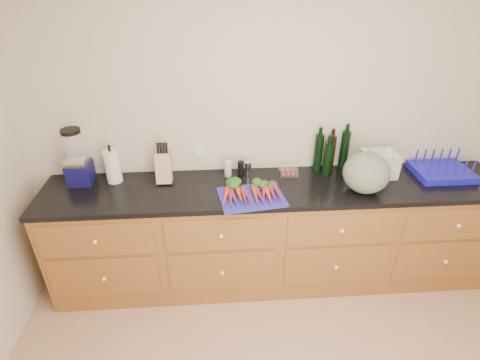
{
  "coord_description": "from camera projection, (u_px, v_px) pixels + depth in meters",
  "views": [
    {
      "loc": [
        -0.46,
        -1.17,
        2.44
      ],
      "look_at": [
        -0.3,
        1.2,
        1.06
      ],
      "focal_mm": 28.0,
      "sensor_mm": 36.0,
      "label": 1
    }
  ],
  "objects": [
    {
      "name": "squash",
      "position": [
        366.0,
        173.0,
        2.77
      ],
      "size": [
        0.34,
        0.34,
        0.31
      ],
      "primitive_type": "ellipsoid",
      "color": "#536252",
      "rests_on": "countertop"
    },
    {
      "name": "canister_chrome",
      "position": [
        248.0,
        169.0,
        3.02
      ],
      "size": [
        0.05,
        0.05,
        0.12
      ],
      "primitive_type": "cylinder",
      "color": "white",
      "rests_on": "countertop"
    },
    {
      "name": "carrots",
      "position": [
        251.0,
        191.0,
        2.78
      ],
      "size": [
        0.42,
        0.31,
        0.06
      ],
      "color": "#C04316",
      "rests_on": "cutting_board"
    },
    {
      "name": "cabinets",
      "position": [
        274.0,
        235.0,
        3.15
      ],
      "size": [
        3.6,
        0.64,
        0.9
      ],
      "color": "brown",
      "rests_on": "ground"
    },
    {
      "name": "knife_block",
      "position": [
        164.0,
        167.0,
        2.92
      ],
      "size": [
        0.12,
        0.12,
        0.24
      ],
      "primitive_type": "cube",
      "color": "tan",
      "rests_on": "countertop"
    },
    {
      "name": "cutting_board",
      "position": [
        251.0,
        197.0,
        2.76
      ],
      "size": [
        0.51,
        0.42,
        0.01
      ],
      "primitive_type": "cube",
      "rotation": [
        0.0,
        0.0,
        0.14
      ],
      "color": "#2722A1",
      "rests_on": "countertop"
    },
    {
      "name": "bottles",
      "position": [
        330.0,
        154.0,
        3.04
      ],
      "size": [
        0.28,
        0.15,
        0.34
      ],
      "color": "black",
      "rests_on": "countertop"
    },
    {
      "name": "countertop",
      "position": [
        277.0,
        188.0,
        2.92
      ],
      "size": [
        3.64,
        0.62,
        0.04
      ],
      "primitive_type": "cube",
      "color": "black",
      "rests_on": "cabinets"
    },
    {
      "name": "paper_towel",
      "position": [
        113.0,
        166.0,
        2.91
      ],
      "size": [
        0.12,
        0.12,
        0.26
      ],
      "primitive_type": "cylinder",
      "color": "white",
      "rests_on": "countertop"
    },
    {
      "name": "wall_back",
      "position": [
        273.0,
        127.0,
        3.01
      ],
      "size": [
        4.1,
        0.05,
        2.6
      ],
      "primitive_type": "cube",
      "color": "beige",
      "rests_on": "ground"
    },
    {
      "name": "grocery_bag",
      "position": [
        379.0,
        164.0,
        3.02
      ],
      "size": [
        0.27,
        0.22,
        0.2
      ],
      "primitive_type": null,
      "rotation": [
        0.0,
        0.0,
        0.01
      ],
      "color": "white",
      "rests_on": "countertop"
    },
    {
      "name": "dish_rack",
      "position": [
        442.0,
        170.0,
        3.04
      ],
      "size": [
        0.44,
        0.35,
        0.18
      ],
      "color": "#1916C1",
      "rests_on": "countertop"
    },
    {
      "name": "tomato_box",
      "position": [
        288.0,
        171.0,
        3.05
      ],
      "size": [
        0.15,
        0.12,
        0.07
      ],
      "primitive_type": "cube",
      "color": "white",
      "rests_on": "countertop"
    },
    {
      "name": "blender_appliance",
      "position": [
        77.0,
        160.0,
        2.86
      ],
      "size": [
        0.18,
        0.18,
        0.45
      ],
      "color": "#0F0E42",
      "rests_on": "countertop"
    },
    {
      "name": "grinder_pepper",
      "position": [
        241.0,
        169.0,
        3.02
      ],
      "size": [
        0.05,
        0.05,
        0.13
      ],
      "primitive_type": "cylinder",
      "color": "black",
      "rests_on": "countertop"
    },
    {
      "name": "grinder_salt",
      "position": [
        228.0,
        169.0,
        3.01
      ],
      "size": [
        0.06,
        0.06,
        0.13
      ],
      "primitive_type": "cylinder",
      "color": "silver",
      "rests_on": "countertop"
    }
  ]
}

